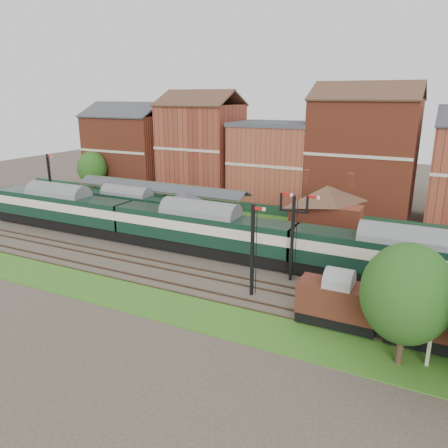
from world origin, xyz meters
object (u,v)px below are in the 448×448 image
at_px(semaphore_bracket, 293,232).
at_px(goods_van_a, 337,301).
at_px(platform_railcar, 127,204).
at_px(signal_box, 184,213).
at_px(dmu_train, 201,229).

xyz_separation_m(semaphore_bracket, goods_van_a, (5.64, -6.50, -2.65)).
xyz_separation_m(platform_railcar, goods_van_a, (31.75, -15.50, -0.33)).
distance_m(signal_box, semaphore_bracket, 16.16).
bearing_deg(platform_railcar, signal_box, -16.37).
distance_m(platform_railcar, goods_van_a, 35.33).
bearing_deg(goods_van_a, platform_railcar, 153.98).
bearing_deg(semaphore_bracket, dmu_train, 167.22).
relative_size(semaphore_bracket, goods_van_a, 1.43).
height_order(signal_box, platform_railcar, signal_box).
xyz_separation_m(semaphore_bracket, dmu_train, (-11.02, 2.50, -1.87)).
height_order(semaphore_bracket, platform_railcar, semaphore_bracket).
distance_m(dmu_train, goods_van_a, 18.96).
xyz_separation_m(dmu_train, platform_railcar, (-15.08, 6.50, -0.44)).
xyz_separation_m(signal_box, platform_railcar, (-11.07, 3.25, -0.87)).
bearing_deg(dmu_train, semaphore_bracket, -12.78).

